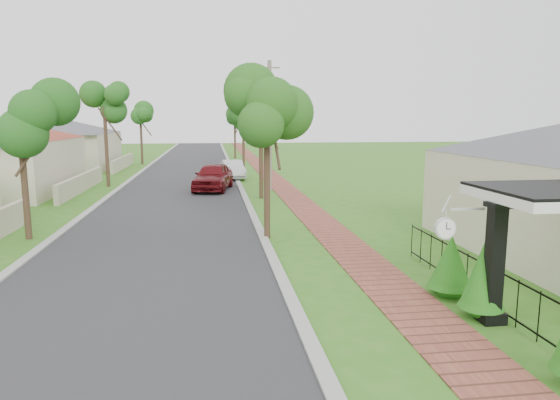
{
  "coord_description": "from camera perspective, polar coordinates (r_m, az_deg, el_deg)",
  "views": [
    {
      "loc": [
        -1.11,
        -10.1,
        4.14
      ],
      "look_at": [
        1.13,
        6.09,
        1.5
      ],
      "focal_mm": 32.0,
      "sensor_mm": 36.0,
      "label": 1
    }
  ],
  "objects": [
    {
      "name": "station_clock",
      "position": [
        10.86,
        18.52,
        -2.93
      ],
      "size": [
        1.07,
        0.13,
        0.65
      ],
      "color": "silver",
      "rests_on": "ground"
    },
    {
      "name": "picket_fence",
      "position": [
        12.29,
        22.07,
        -8.58
      ],
      "size": [
        0.03,
        8.02,
        1.0
      ],
      "color": "black",
      "rests_on": "ground"
    },
    {
      "name": "kerb_left",
      "position": [
        30.88,
        -18.15,
        1.01
      ],
      "size": [
        0.3,
        120.0,
        0.1
      ],
      "primitive_type": "cube",
      "color": "#9E9E99",
      "rests_on": "ground"
    },
    {
      "name": "street_trees",
      "position": [
        36.99,
        -10.78,
        9.63
      ],
      "size": [
        10.7,
        37.65,
        5.89
      ],
      "color": "#382619",
      "rests_on": "ground"
    },
    {
      "name": "sidewalk",
      "position": [
        30.69,
        0.35,
        1.43
      ],
      "size": [
        1.5,
        120.0,
        0.03
      ],
      "primitive_type": "cube",
      "color": "#96543C",
      "rests_on": "ground"
    },
    {
      "name": "kerb_right",
      "position": [
        30.43,
        -4.51,
        1.33
      ],
      "size": [
        0.3,
        120.0,
        0.1
      ],
      "primitive_type": "cube",
      "color": "#9E9E99",
      "rests_on": "ground"
    },
    {
      "name": "utility_pole",
      "position": [
        29.15,
        -1.19,
        8.49
      ],
      "size": [
        1.2,
        0.24,
        7.46
      ],
      "color": "#796B5F",
      "rests_on": "ground"
    },
    {
      "name": "road",
      "position": [
        30.44,
        -11.38,
        1.18
      ],
      "size": [
        7.0,
        120.0,
        0.02
      ],
      "primitive_type": "cube",
      "color": "#28282B",
      "rests_on": "ground"
    },
    {
      "name": "near_tree",
      "position": [
        17.21,
        -1.54,
        9.91
      ],
      "size": [
        2.13,
        2.13,
        5.48
      ],
      "color": "#382619",
      "rests_on": "ground"
    },
    {
      "name": "far_house_grey",
      "position": [
        46.26,
        -25.47,
        6.07
      ],
      "size": [
        15.56,
        15.56,
        4.6
      ],
      "color": "beige",
      "rests_on": "ground"
    },
    {
      "name": "parked_car_red",
      "position": [
        29.73,
        -7.64,
        2.65
      ],
      "size": [
        2.79,
        4.98,
        1.6
      ],
      "primitive_type": "imported",
      "rotation": [
        0.0,
        0.0,
        -0.2
      ],
      "color": "#600E13",
      "rests_on": "ground"
    },
    {
      "name": "parked_car_white",
      "position": [
        35.43,
        -5.42,
        3.47
      ],
      "size": [
        1.74,
        4.01,
        1.28
      ],
      "primitive_type": "imported",
      "rotation": [
        0.0,
        0.0,
        0.1
      ],
      "color": "silver",
      "rests_on": "ground"
    },
    {
      "name": "hedge_row",
      "position": [
        11.06,
        23.06,
        -8.93
      ],
      "size": [
        0.94,
        5.11,
        2.2
      ],
      "color": "#155D12",
      "rests_on": "ground"
    },
    {
      "name": "porch_post",
      "position": [
        11.13,
        23.25,
        -7.32
      ],
      "size": [
        0.48,
        0.48,
        2.52
      ],
      "color": "black",
      "rests_on": "ground"
    },
    {
      "name": "ground",
      "position": [
        10.97,
        -1.53,
        -13.0
      ],
      "size": [
        160.0,
        160.0,
        0.0
      ],
      "primitive_type": "plane",
      "color": "#30701A",
      "rests_on": "ground"
    }
  ]
}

